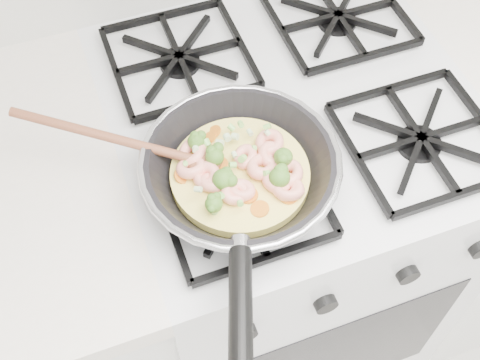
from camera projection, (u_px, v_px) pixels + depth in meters
name	position (u px, v px, depth m)	size (l,w,h in m)	color
stove	(280.00, 234.00, 1.40)	(0.60, 0.60, 0.92)	white
skillet	(239.00, 173.00, 0.89)	(0.43, 0.50, 0.09)	black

